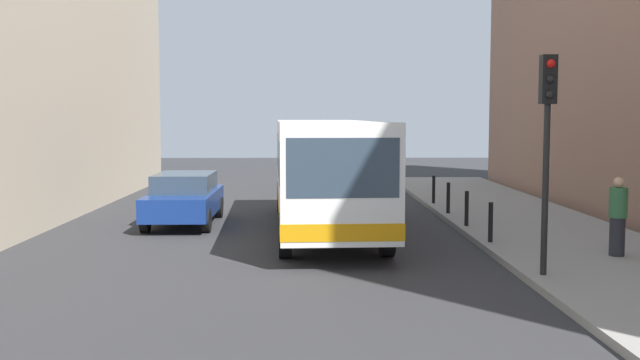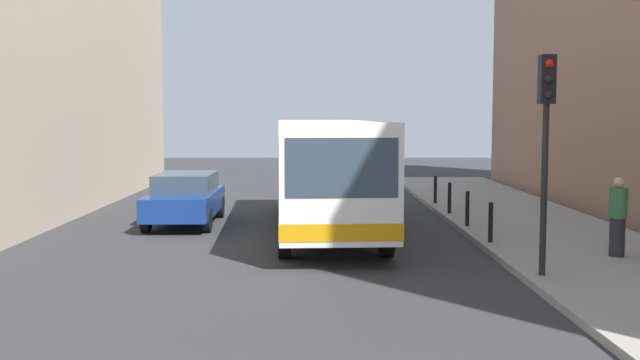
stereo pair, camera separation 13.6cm
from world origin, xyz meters
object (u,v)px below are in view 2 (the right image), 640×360
bollard_near (491,222)px  bollard_farthest (435,190)px  car_behind_bus (320,171)px  traffic_light (546,123)px  bollard_mid (467,209)px  bollard_far (450,198)px  pedestrian_near_signal (618,217)px  car_beside_bus (186,197)px  bus (325,168)px

bollard_near → bollard_farthest: size_ratio=1.00×
bollard_farthest → car_behind_bus: bearing=120.4°
car_behind_bus → traffic_light: (4.00, -18.25, 2.22)m
bollard_near → bollard_mid: size_ratio=1.00×
car_behind_bus → bollard_far: car_behind_bus is taller
bollard_mid → pedestrian_near_signal: (2.27, -4.43, 0.37)m
car_behind_bus → bollard_far: bearing=117.3°
car_beside_bus → bollard_farthest: 8.79m
bollard_mid → car_behind_bus: bearing=108.1°
car_behind_bus → traffic_light: 18.81m
bus → car_behind_bus: bearing=-92.4°
car_beside_bus → traffic_light: (7.99, -7.73, 2.22)m
car_beside_bus → bollard_farthest: size_ratio=4.64×
bollard_mid → bollard_far: (0.00, 2.65, 0.00)m
car_beside_bus → bollard_mid: car_beside_bus is taller
car_behind_bus → pedestrian_near_signal: pedestrian_near_signal is taller
bus → bollard_far: size_ratio=11.71×
bus → car_beside_bus: bearing=-18.3°
traffic_light → bollard_farthest: size_ratio=4.32×
car_beside_bus → bus: bearing=163.9°
bus → car_beside_bus: 4.27m
bollard_mid → pedestrian_near_signal: bearing=-62.8°
car_beside_bus → traffic_light: bearing=135.6°
car_beside_bus → bollard_far: car_beside_bus is taller
traffic_light → bollard_farthest: bearing=90.5°
car_beside_bus → bollard_far: (7.89, 1.22, -0.16)m
car_beside_bus → bollard_near: bearing=152.4°
traffic_light → bollard_near: (-0.10, 3.66, -2.38)m
bollard_near → traffic_light: bearing=-88.4°
car_beside_bus → pedestrian_near_signal: bearing=149.7°
car_behind_bus → bollard_mid: (3.90, -11.94, -0.16)m
traffic_light → car_beside_bus: bearing=135.9°
traffic_light → bollard_mid: traffic_light is taller
car_beside_bus → bollard_far: 7.99m
car_beside_bus → pedestrian_near_signal: (10.16, -5.85, 0.21)m
bollard_near → bollard_mid: 2.65m
traffic_light → pedestrian_near_signal: traffic_light is taller
pedestrian_near_signal → bollard_near: bearing=34.9°
car_behind_bus → car_beside_bus: bearing=73.7°
bollard_near → bollard_mid: (0.00, 2.65, 0.00)m
bus → bollard_farthest: (3.88, 5.00, -1.10)m
bollard_near → bollard_farthest: 7.94m
bollard_mid → bollard_far: size_ratio=1.00×
bollard_near → pedestrian_near_signal: 2.91m
car_beside_bus → car_behind_bus: bearing=-111.2°
bus → car_behind_bus: 11.69m
car_beside_bus → traffic_light: size_ratio=1.08×
car_beside_bus → car_behind_bus: 11.25m
car_behind_bus → bollard_mid: 12.56m
car_behind_bus → traffic_light: bearing=106.9°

